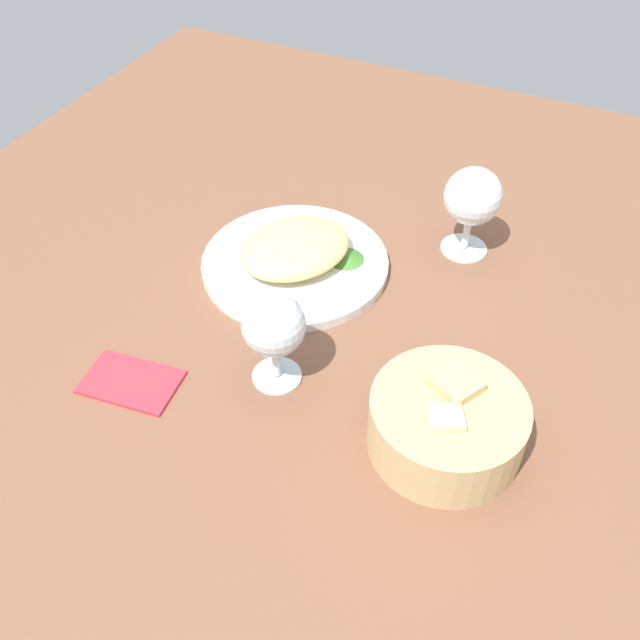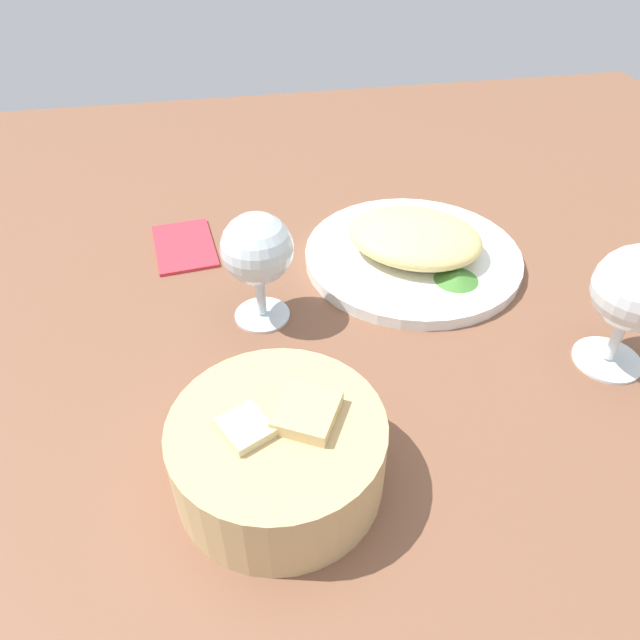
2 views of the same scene
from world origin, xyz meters
The scene contains 8 objects.
ground_plane centered at (0.00, 0.00, -1.00)cm, with size 140.00×140.00×2.00cm, color brown.
plate centered at (-5.98, -11.13, 0.70)cm, with size 25.55×25.55×1.40cm, color white.
omelette centered at (-5.98, -11.13, 3.42)cm, with size 15.63×12.49×4.03cm, color #E5CB7D.
lettuce_garnish centered at (-9.02, -4.83, 1.94)cm, with size 4.97×4.97×1.08cm, color #427D31.
bread_basket centered at (13.49, 16.37, 3.49)cm, with size 16.50×16.50×7.81cm.
wine_glass_near centered at (12.76, -4.20, 8.10)cm, with size 7.24×7.24×12.21cm.
wine_glass_far centered at (-19.67, 8.75, 8.49)cm, with size 7.88×7.88×12.91cm.
folded_napkin centered at (20.83, -19.15, 0.40)cm, with size 11.00×7.00×0.80cm, color red.
Camera 1 is at (60.06, 23.45, 62.77)cm, focal length 39.60 mm.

